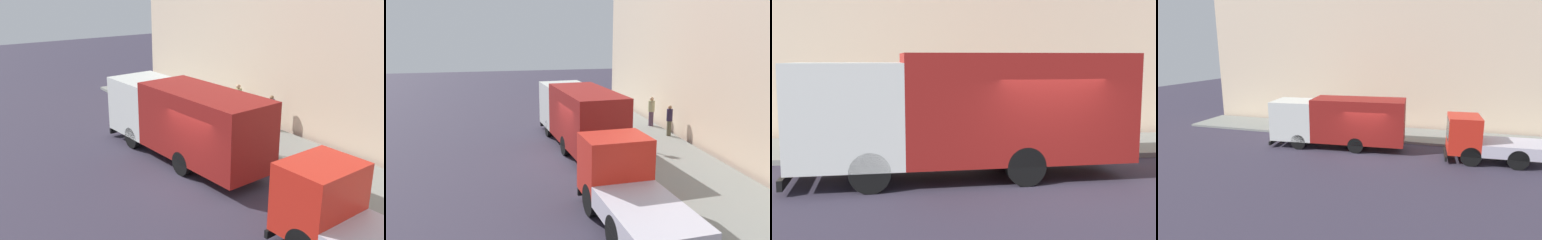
# 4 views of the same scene
# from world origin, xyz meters

# --- Properties ---
(ground) EXTENTS (80.00, 80.00, 0.00)m
(ground) POSITION_xyz_m (0.00, 0.00, 0.00)
(ground) COLOR #393244
(sidewalk) EXTENTS (3.78, 30.00, 0.15)m
(sidewalk) POSITION_xyz_m (4.89, 0.00, 0.08)
(sidewalk) COLOR gray
(sidewalk) RESTS_ON ground
(building_facade) EXTENTS (0.50, 30.00, 10.99)m
(building_facade) POSITION_xyz_m (7.28, 0.00, 5.50)
(building_facade) COLOR beige
(building_facade) RESTS_ON ground
(large_utility_truck) EXTENTS (2.96, 8.49, 3.10)m
(large_utility_truck) POSITION_xyz_m (1.19, 1.95, 1.72)
(large_utility_truck) COLOR white
(large_utility_truck) RESTS_ON ground
(small_flatbed_truck) EXTENTS (2.44, 5.48, 2.52)m
(small_flatbed_truck) POSITION_xyz_m (0.85, -6.52, 1.18)
(small_flatbed_truck) COLOR red
(small_flatbed_truck) RESTS_ON ground
(pedestrian_walking) EXTENTS (0.40, 0.40, 1.70)m
(pedestrian_walking) POSITION_xyz_m (6.38, 2.28, 1.06)
(pedestrian_walking) COLOR brown
(pedestrian_walking) RESTS_ON sidewalk
(pedestrian_standing) EXTENTS (0.55, 0.55, 1.77)m
(pedestrian_standing) POSITION_xyz_m (6.32, 4.67, 1.09)
(pedestrian_standing) COLOR #4F384B
(pedestrian_standing) RESTS_ON sidewalk
(traffic_cone_orange) EXTENTS (0.44, 0.44, 0.63)m
(traffic_cone_orange) POSITION_xyz_m (3.32, 6.27, 0.47)
(traffic_cone_orange) COLOR orange
(traffic_cone_orange) RESTS_ON sidewalk
(street_sign_post) EXTENTS (0.44, 0.08, 2.33)m
(street_sign_post) POSITION_xyz_m (3.44, 1.27, 1.54)
(street_sign_post) COLOR #4C5156
(street_sign_post) RESTS_ON sidewalk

